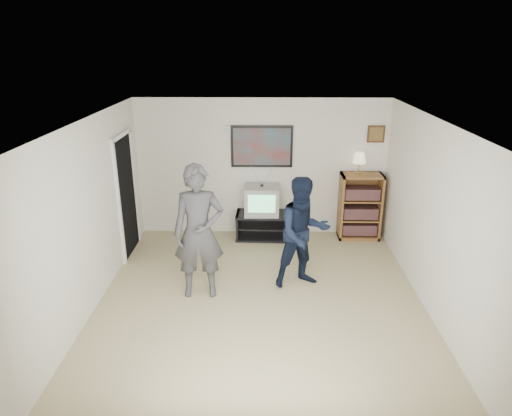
{
  "coord_description": "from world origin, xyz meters",
  "views": [
    {
      "loc": [
        0.04,
        -5.49,
        3.44
      ],
      "look_at": [
        -0.07,
        0.69,
        1.15
      ],
      "focal_mm": 32.0,
      "sensor_mm": 36.0,
      "label": 1
    }
  ],
  "objects_px": {
    "crt_television": "(262,200)",
    "person_short": "(303,233)",
    "person_tall": "(199,232)",
    "bookshelf": "(360,206)",
    "media_stand": "(262,225)"
  },
  "relations": [
    {
      "from": "media_stand",
      "to": "person_short",
      "type": "relative_size",
      "value": 0.58
    },
    {
      "from": "person_tall",
      "to": "person_short",
      "type": "distance_m",
      "value": 1.49
    },
    {
      "from": "crt_television",
      "to": "person_tall",
      "type": "relative_size",
      "value": 0.32
    },
    {
      "from": "crt_television",
      "to": "bookshelf",
      "type": "height_order",
      "value": "bookshelf"
    },
    {
      "from": "media_stand",
      "to": "crt_television",
      "type": "distance_m",
      "value": 0.49
    },
    {
      "from": "person_tall",
      "to": "bookshelf",
      "type": "bearing_deg",
      "value": 32.28
    },
    {
      "from": "crt_television",
      "to": "person_short",
      "type": "relative_size",
      "value": 0.37
    },
    {
      "from": "media_stand",
      "to": "bookshelf",
      "type": "xyz_separation_m",
      "value": [
        1.77,
        0.05,
        0.37
      ]
    },
    {
      "from": "bookshelf",
      "to": "person_short",
      "type": "bearing_deg",
      "value": -123.84
    },
    {
      "from": "person_short",
      "to": "bookshelf",
      "type": "bearing_deg",
      "value": 38.26
    },
    {
      "from": "bookshelf",
      "to": "person_tall",
      "type": "relative_size",
      "value": 0.63
    },
    {
      "from": "crt_television",
      "to": "bookshelf",
      "type": "xyz_separation_m",
      "value": [
        1.78,
        0.05,
        -0.13
      ]
    },
    {
      "from": "crt_television",
      "to": "person_short",
      "type": "height_order",
      "value": "person_short"
    },
    {
      "from": "media_stand",
      "to": "crt_television",
      "type": "bearing_deg",
      "value": -178.15
    },
    {
      "from": "person_tall",
      "to": "crt_television",
      "type": "bearing_deg",
      "value": 61.28
    }
  ]
}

